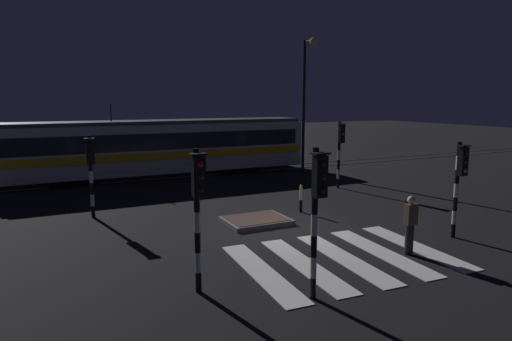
# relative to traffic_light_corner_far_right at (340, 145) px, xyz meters

# --- Properties ---
(ground_plane) EXTENTS (120.00, 120.00, 0.00)m
(ground_plane) POSITION_rel_traffic_light_corner_far_right_xyz_m (-5.88, -5.08, -2.20)
(ground_plane) COLOR black
(rail_near) EXTENTS (80.00, 0.12, 0.03)m
(rail_near) POSITION_rel_traffic_light_corner_far_right_xyz_m (-5.88, 6.53, -2.19)
(rail_near) COLOR #59595E
(rail_near) RESTS_ON ground
(rail_far) EXTENTS (80.00, 0.12, 0.03)m
(rail_far) POSITION_rel_traffic_light_corner_far_right_xyz_m (-5.88, 7.96, -2.19)
(rail_far) COLOR #59595E
(rail_far) RESTS_ON ground
(crosswalk_zebra) EXTENTS (6.03, 4.67, 0.02)m
(crosswalk_zebra) POSITION_rel_traffic_light_corner_far_right_xyz_m (-5.88, -8.10, -2.19)
(crosswalk_zebra) COLOR silver
(crosswalk_zebra) RESTS_ON ground
(traffic_island) EXTENTS (2.26, 1.73, 0.18)m
(traffic_island) POSITION_rel_traffic_light_corner_far_right_xyz_m (-6.50, -3.78, -2.11)
(traffic_island) COLOR slate
(traffic_island) RESTS_ON ground
(traffic_light_corner_far_right) EXTENTS (0.36, 0.42, 3.34)m
(traffic_light_corner_far_right) POSITION_rel_traffic_light_corner_far_right_xyz_m (0.00, 0.00, 0.00)
(traffic_light_corner_far_right) COLOR black
(traffic_light_corner_far_right) RESTS_ON ground
(traffic_light_kerb_mid_left) EXTENTS (0.36, 0.42, 3.40)m
(traffic_light_kerb_mid_left) POSITION_rel_traffic_light_corner_far_right_xyz_m (-8.06, -9.90, 0.04)
(traffic_light_kerb_mid_left) COLOR black
(traffic_light_kerb_mid_left) RESTS_ON ground
(traffic_light_corner_far_left) EXTENTS (0.36, 0.42, 3.11)m
(traffic_light_corner_far_left) POSITION_rel_traffic_light_corner_far_right_xyz_m (-11.70, -0.49, -0.15)
(traffic_light_corner_far_left) COLOR black
(traffic_light_corner_far_left) RESTS_ON ground
(traffic_light_corner_near_right) EXTENTS (0.36, 0.42, 3.10)m
(traffic_light_corner_near_right) POSITION_rel_traffic_light_corner_far_right_xyz_m (-1.53, -8.19, -0.16)
(traffic_light_corner_near_right) COLOR black
(traffic_light_corner_near_right) RESTS_ON ground
(traffic_light_corner_near_left) EXTENTS (0.36, 0.42, 3.34)m
(traffic_light_corner_near_left) POSITION_rel_traffic_light_corner_far_right_xyz_m (-10.25, -8.46, 0.00)
(traffic_light_corner_near_left) COLOR black
(traffic_light_corner_near_left) RESTS_ON ground
(street_lamp_trackside_right) EXTENTS (0.44, 1.21, 7.85)m
(street_lamp_trackside_right) POSITION_rel_traffic_light_corner_far_right_xyz_m (0.88, 4.58, 2.72)
(street_lamp_trackside_right) COLOR black
(street_lamp_trackside_right) RESTS_ON ground
(tram) EXTENTS (17.51, 2.58, 4.15)m
(tram) POSITION_rel_traffic_light_corner_far_right_xyz_m (-7.20, 7.24, -0.45)
(tram) COLOR silver
(tram) RESTS_ON ground
(pedestrian_waiting_at_kerb) EXTENTS (0.36, 0.24, 1.71)m
(pedestrian_waiting_at_kerb) POSITION_rel_traffic_light_corner_far_right_xyz_m (-4.00, -8.63, -1.33)
(pedestrian_waiting_at_kerb) COLOR black
(pedestrian_waiting_at_kerb) RESTS_ON ground
(bollard_island_edge) EXTENTS (0.12, 0.12, 1.11)m
(bollard_island_edge) POSITION_rel_traffic_light_corner_far_right_xyz_m (-4.24, -3.18, -1.64)
(bollard_island_edge) COLOR black
(bollard_island_edge) RESTS_ON ground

